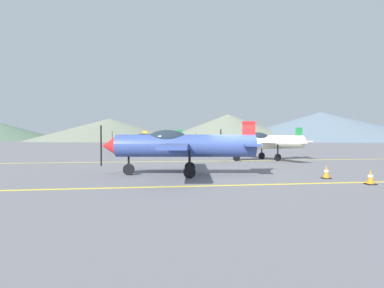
# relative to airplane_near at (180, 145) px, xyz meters

# --- Properties ---
(ground_plane) EXTENTS (400.00, 400.00, 0.00)m
(ground_plane) POSITION_rel_airplane_near_xyz_m (2.83, -0.32, -1.51)
(ground_plane) COLOR slate
(apron_line_near) EXTENTS (80.00, 0.16, 0.01)m
(apron_line_near) POSITION_rel_airplane_near_xyz_m (2.83, -3.44, -1.50)
(apron_line_near) COLOR yellow
(apron_line_near) RESTS_ON ground_plane
(apron_line_far) EXTENTS (80.00, 0.16, 0.01)m
(apron_line_far) POSITION_rel_airplane_near_xyz_m (2.83, 8.33, -1.50)
(apron_line_far) COLOR yellow
(apron_line_far) RESTS_ON ground_plane
(airplane_near) EXTENTS (7.81, 8.95, 2.67)m
(airplane_near) POSITION_rel_airplane_near_xyz_m (0.00, 0.00, 0.00)
(airplane_near) COLOR #33478C
(airplane_near) RESTS_ON ground_plane
(airplane_mid) EXTENTS (7.83, 8.91, 2.67)m
(airplane_mid) POSITION_rel_airplane_near_xyz_m (7.72, 8.58, 0.00)
(airplane_mid) COLOR silver
(airplane_mid) RESTS_ON ground_plane
(airplane_far) EXTENTS (7.83, 8.90, 2.67)m
(airplane_far) POSITION_rel_airplane_near_xyz_m (-1.47, 18.01, 0.00)
(airplane_far) COLOR white
(airplane_far) RESTS_ON ground_plane
(airplane_back) EXTENTS (7.73, 8.91, 2.67)m
(airplane_back) POSITION_rel_airplane_near_xyz_m (1.30, 28.91, 0.00)
(airplane_back) COLOR silver
(airplane_back) RESTS_ON ground_plane
(car_sedan) EXTENTS (4.21, 4.40, 1.62)m
(car_sedan) POSITION_rel_airplane_near_xyz_m (8.44, 25.63, -0.66)
(car_sedan) COLOR #3372BF
(car_sedan) RESTS_ON ground_plane
(traffic_cone_front) EXTENTS (0.36, 0.36, 0.59)m
(traffic_cone_front) POSITION_rel_airplane_near_xyz_m (7.28, -3.98, -1.22)
(traffic_cone_front) COLOR black
(traffic_cone_front) RESTS_ON ground_plane
(traffic_cone_side) EXTENTS (0.36, 0.36, 0.59)m
(traffic_cone_side) POSITION_rel_airplane_near_xyz_m (6.52, -2.14, -1.22)
(traffic_cone_side) COLOR black
(traffic_cone_side) RESTS_ON ground_plane
(hill_centerleft) EXTENTS (66.52, 66.52, 9.48)m
(hill_centerleft) POSITION_rel_airplane_near_xyz_m (-18.08, 117.95, 3.23)
(hill_centerleft) COLOR slate
(hill_centerleft) RESTS_ON ground_plane
(hill_centerright) EXTENTS (60.59, 60.59, 11.56)m
(hill_centerright) POSITION_rel_airplane_near_xyz_m (32.35, 114.31, 4.28)
(hill_centerright) COLOR slate
(hill_centerright) RESTS_ON ground_plane
(hill_right) EXTENTS (88.52, 88.52, 12.80)m
(hill_right) POSITION_rel_airplane_near_xyz_m (74.30, 112.42, 4.89)
(hill_right) COLOR slate
(hill_right) RESTS_ON ground_plane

